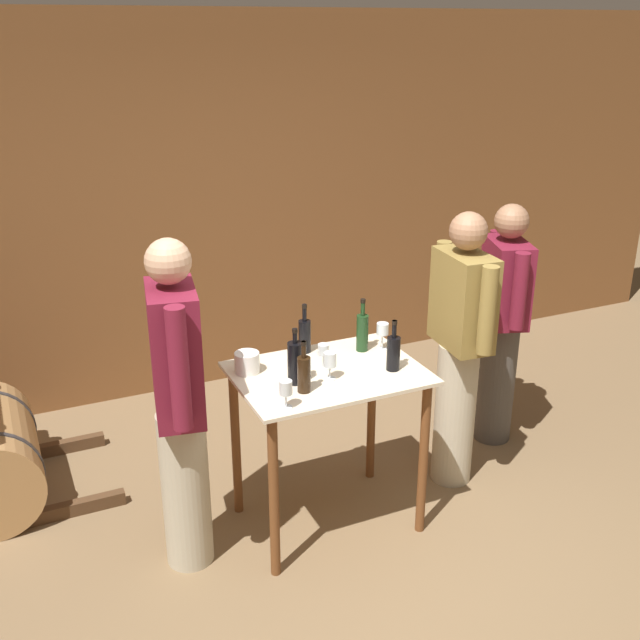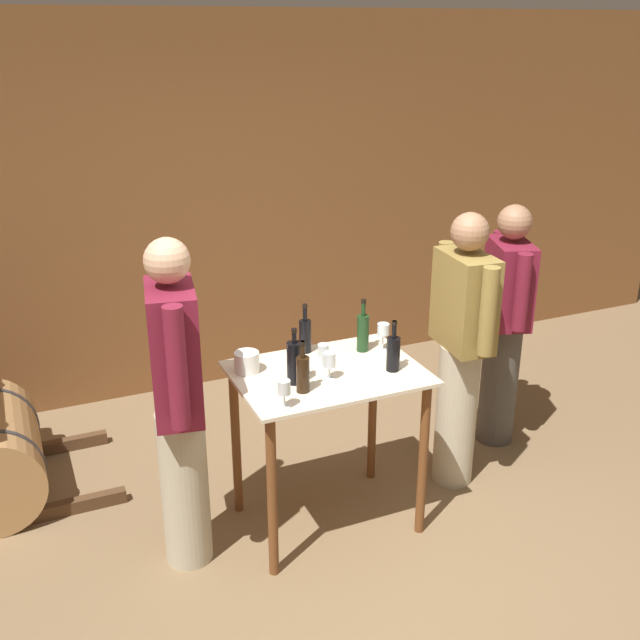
% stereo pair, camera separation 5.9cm
% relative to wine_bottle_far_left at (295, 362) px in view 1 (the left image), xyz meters
% --- Properties ---
extents(ground_plane, '(14.00, 14.00, 0.00)m').
position_rel_wine_bottle_far_left_xyz_m(ground_plane, '(0.27, -0.56, -1.04)').
color(ground_plane, brown).
extents(back_wall, '(8.40, 0.05, 2.70)m').
position_rel_wine_bottle_far_left_xyz_m(back_wall, '(0.27, 2.04, 0.31)').
color(back_wall, brown).
rests_on(back_wall, ground_plane).
extents(tasting_table, '(0.97, 0.70, 0.92)m').
position_rel_wine_bottle_far_left_xyz_m(tasting_table, '(0.20, 0.05, -0.31)').
color(tasting_table, beige).
rests_on(tasting_table, ground_plane).
extents(wine_bottle_far_left, '(0.08, 0.08, 0.29)m').
position_rel_wine_bottle_far_left_xyz_m(wine_bottle_far_left, '(0.00, 0.00, 0.00)').
color(wine_bottle_far_left, black).
rests_on(wine_bottle_far_left, tasting_table).
extents(wine_bottle_left, '(0.07, 0.07, 0.27)m').
position_rel_wine_bottle_far_left_xyz_m(wine_bottle_left, '(0.00, -0.10, -0.01)').
color(wine_bottle_left, black).
rests_on(wine_bottle_left, tasting_table).
extents(wine_bottle_center, '(0.07, 0.07, 0.28)m').
position_rel_wine_bottle_far_left_xyz_m(wine_bottle_center, '(0.19, 0.33, -0.01)').
color(wine_bottle_center, black).
rests_on(wine_bottle_center, tasting_table).
extents(wine_bottle_right, '(0.07, 0.07, 0.30)m').
position_rel_wine_bottle_far_left_xyz_m(wine_bottle_right, '(0.49, 0.22, -0.00)').
color(wine_bottle_right, '#193819').
rests_on(wine_bottle_right, tasting_table).
extents(wine_bottle_far_right, '(0.07, 0.07, 0.27)m').
position_rel_wine_bottle_far_left_xyz_m(wine_bottle_far_right, '(0.52, -0.07, -0.01)').
color(wine_bottle_far_right, black).
rests_on(wine_bottle_far_right, tasting_table).
extents(wine_glass_near_left, '(0.06, 0.06, 0.14)m').
position_rel_wine_bottle_far_left_xyz_m(wine_glass_near_left, '(-0.14, -0.22, -0.02)').
color(wine_glass_near_left, silver).
rests_on(wine_glass_near_left, tasting_table).
extents(wine_glass_near_center, '(0.06, 0.06, 0.14)m').
position_rel_wine_bottle_far_left_xyz_m(wine_glass_near_center, '(0.18, -0.03, -0.01)').
color(wine_glass_near_center, silver).
rests_on(wine_glass_near_center, tasting_table).
extents(wine_glass_near_right, '(0.06, 0.06, 0.13)m').
position_rel_wine_bottle_far_left_xyz_m(wine_glass_near_right, '(0.20, 0.10, -0.02)').
color(wine_glass_near_right, silver).
rests_on(wine_glass_near_right, tasting_table).
extents(wine_glass_far_side, '(0.07, 0.07, 0.15)m').
position_rel_wine_bottle_far_left_xyz_m(wine_glass_far_side, '(0.59, 0.18, 0.00)').
color(wine_glass_far_side, silver).
rests_on(wine_glass_far_side, tasting_table).
extents(ice_bucket, '(0.13, 0.13, 0.11)m').
position_rel_wine_bottle_far_left_xyz_m(ice_bucket, '(-0.18, 0.22, -0.06)').
color(ice_bucket, white).
rests_on(ice_bucket, tasting_table).
extents(person_host, '(0.34, 0.56, 1.59)m').
position_rel_wine_bottle_far_left_xyz_m(person_host, '(1.59, 0.42, -0.20)').
color(person_host, '#4C4742').
rests_on(person_host, ground_plane).
extents(person_visitor_with_scarf, '(0.29, 0.58, 1.72)m').
position_rel_wine_bottle_far_left_xyz_m(person_visitor_with_scarf, '(-0.58, 0.05, -0.12)').
color(person_visitor_with_scarf, '#B7AD93').
rests_on(person_visitor_with_scarf, ground_plane).
extents(person_visitor_bearded, '(0.25, 0.59, 1.66)m').
position_rel_wine_bottle_far_left_xyz_m(person_visitor_bearded, '(1.07, 0.12, -0.16)').
color(person_visitor_bearded, '#B7AD93').
rests_on(person_visitor_bearded, ground_plane).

